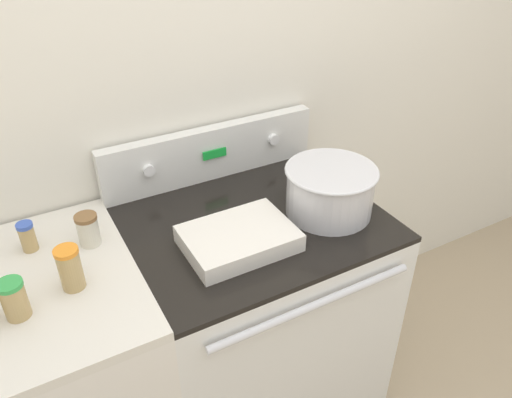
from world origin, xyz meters
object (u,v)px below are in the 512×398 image
Objects in this scene: spice_jar_orange_cap at (70,268)px; spice_jar_green_cap at (14,299)px; casserole_dish at (239,237)px; mixing_bowl at (330,188)px; spice_jar_brown_cap at (88,230)px; ladle at (358,184)px; spice_jar_blue_cap at (28,237)px.

spice_jar_orange_cap is 0.15m from spice_jar_green_cap.
spice_jar_orange_cap is at bearing 174.64° from casserole_dish.
mixing_bowl reaches higher than spice_jar_orange_cap.
casserole_dish is at bearing -28.75° from spice_jar_brown_cap.
spice_jar_orange_cap reaches higher than spice_jar_brown_cap.
ladle is at bearing 0.93° from spice_jar_orange_cap.
casserole_dish is 0.62m from spice_jar_blue_cap.
spice_jar_blue_cap reaches higher than ladle.
spice_jar_blue_cap reaches higher than casserole_dish.
spice_jar_orange_cap is at bearing -179.07° from ladle.
ladle is (0.50, 0.06, 0.01)m from casserole_dish.
casserole_dish is 0.62m from spice_jar_green_cap.
mixing_bowl is at bearing -15.57° from spice_jar_blue_cap.
mixing_bowl is 0.88× the size of ladle.
spice_jar_orange_cap reaches higher than casserole_dish.
ladle is at bearing -9.78° from spice_jar_brown_cap.
spice_jar_orange_cap is at bearing 15.85° from spice_jar_green_cap.
spice_jar_green_cap is at bearing -178.98° from mixing_bowl.
spice_jar_brown_cap reaches higher than casserole_dish.
spice_jar_blue_cap is at bearing 76.08° from spice_jar_green_cap.
spice_jar_blue_cap is at bearing 108.90° from spice_jar_orange_cap.
spice_jar_green_cap is (-1.12, -0.06, 0.03)m from ladle.
spice_jar_blue_cap is 0.85× the size of spice_jar_green_cap.
ladle is at bearing 6.86° from casserole_dish.
mixing_bowl is 2.78× the size of spice_jar_green_cap.
spice_jar_orange_cap is at bearing -116.40° from spice_jar_brown_cap.
ladle is at bearing 2.90° from spice_jar_green_cap.
mixing_bowl is at bearing 1.02° from spice_jar_green_cap.
spice_jar_blue_cap is at bearing 168.69° from ladle.
casserole_dish is 3.24× the size of spice_jar_brown_cap.
casserole_dish is 3.52× the size of spice_jar_blue_cap.
spice_jar_green_cap is (-0.23, -0.21, 0.00)m from spice_jar_brown_cap.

